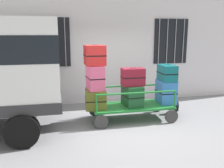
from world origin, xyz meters
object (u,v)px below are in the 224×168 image
object	(u,v)px
luggage_cart	(132,108)
suitcase_left_middle	(95,78)
suitcase_left_bottom	(95,99)
suitcase_center_middle	(167,73)
suitcase_midleft_middle	(133,77)
suitcase_center_bottom	(166,92)
backpack	(174,106)
suitcase_midleft_bottom	(132,95)
suitcase_left_top	(95,55)

from	to	relation	value
luggage_cart	suitcase_left_middle	world-z (taller)	suitcase_left_middle
suitcase_left_bottom	suitcase_center_middle	size ratio (longest dim) A/B	1.08
suitcase_midleft_middle	suitcase_center_bottom	distance (m)	1.09
backpack	suitcase_midleft_middle	bearing A→B (deg)	-169.80
suitcase_center_middle	backpack	world-z (taller)	suitcase_center_middle
suitcase_left_middle	suitcase_midleft_middle	xyz separation A→B (m)	(0.98, -0.02, -0.02)
luggage_cart	suitcase_left_bottom	distance (m)	1.03
suitcase_midleft_bottom	backpack	xyz separation A→B (m)	(1.35, 0.22, -0.45)
suitcase_left_middle	suitcase_left_top	world-z (taller)	suitcase_left_top
luggage_cart	backpack	world-z (taller)	backpack
luggage_cart	suitcase_midleft_middle	size ratio (longest dim) A/B	3.77
suitcase_midleft_middle	suitcase_center_middle	world-z (taller)	suitcase_center_middle
luggage_cart	backpack	size ratio (longest dim) A/B	4.98
luggage_cart	suitcase_left_bottom	bearing A→B (deg)	-178.97
luggage_cart	suitcase_left_middle	distance (m)	1.30
suitcase_left_top	suitcase_midleft_bottom	world-z (taller)	suitcase_left_top
luggage_cart	suitcase_center_middle	xyz separation A→B (m)	(0.98, 0.02, 0.91)
suitcase_left_top	suitcase_center_bottom	distance (m)	2.22
suitcase_center_bottom	suitcase_center_middle	world-z (taller)	suitcase_center_middle
suitcase_left_bottom	suitcase_center_bottom	size ratio (longest dim) A/B	1.05
suitcase_midleft_bottom	suitcase_midleft_middle	world-z (taller)	suitcase_midleft_middle
suitcase_center_middle	luggage_cart	bearing A→B (deg)	-178.91
suitcase_left_bottom	suitcase_midleft_bottom	distance (m)	0.98
suitcase_midleft_middle	backpack	xyz separation A→B (m)	(1.35, 0.24, -0.95)
suitcase_left_middle	backpack	world-z (taller)	suitcase_left_middle
suitcase_left_middle	backpack	bearing A→B (deg)	5.52
suitcase_left_bottom	suitcase_left_middle	world-z (taller)	suitcase_left_middle
luggage_cart	suitcase_midleft_middle	xyz separation A→B (m)	(0.00, -0.04, 0.84)
suitcase_center_middle	suitcase_midleft_middle	bearing A→B (deg)	-176.71
suitcase_left_top	suitcase_midleft_middle	xyz separation A→B (m)	(0.98, -0.06, -0.57)
suitcase_midleft_bottom	suitcase_center_middle	size ratio (longest dim) A/B	1.05
suitcase_left_bottom	suitcase_center_middle	world-z (taller)	suitcase_center_middle
suitcase_center_bottom	suitcase_center_middle	bearing A→B (deg)	-90.00
suitcase_left_middle	suitcase_midleft_middle	bearing A→B (deg)	-1.02
luggage_cart	suitcase_center_bottom	xyz separation A→B (m)	(0.98, 0.04, 0.38)
luggage_cart	suitcase_midleft_middle	bearing A→B (deg)	-90.00
suitcase_midleft_bottom	backpack	bearing A→B (deg)	9.29
luggage_cart	suitcase_center_middle	world-z (taller)	suitcase_center_middle
backpack	suitcase_left_middle	bearing A→B (deg)	-174.48
suitcase_left_top	suitcase_midleft_middle	bearing A→B (deg)	-3.45
suitcase_left_bottom	suitcase_midleft_bottom	bearing A→B (deg)	0.11
luggage_cart	suitcase_center_bottom	size ratio (longest dim) A/B	3.43
suitcase_left_bottom	luggage_cart	bearing A→B (deg)	1.03
suitcase_midleft_bottom	backpack	world-z (taller)	suitcase_midleft_bottom
suitcase_left_middle	backpack	size ratio (longest dim) A/B	1.42
suitcase_left_top	suitcase_midleft_bottom	distance (m)	1.46
luggage_cart	suitcase_midleft_bottom	distance (m)	0.34
suitcase_center_bottom	backpack	xyz separation A→B (m)	(0.37, 0.17, -0.49)
suitcase_midleft_middle	suitcase_center_bottom	xyz separation A→B (m)	(0.98, 0.08, -0.46)
backpack	suitcase_center_bottom	bearing A→B (deg)	-155.67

